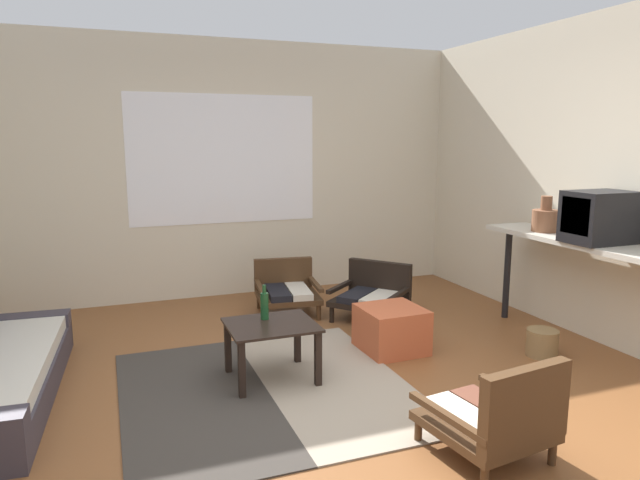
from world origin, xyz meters
TOP-DOWN VIEW (x-y plane):
  - ground_plane at (0.00, 0.00)m, footprint 7.80×7.80m
  - far_wall_with_window at (0.00, 3.06)m, footprint 5.60×0.13m
  - side_wall_right at (2.66, 0.30)m, footprint 0.12×6.60m
  - area_rug at (-0.25, 0.51)m, footprint 1.89×1.99m
  - coffee_table at (-0.16, 0.67)m, footprint 0.61×0.53m
  - armchair_by_window at (0.41, 2.16)m, footprint 0.66×0.66m
  - armchair_striped_foreground at (0.66, -0.74)m, footprint 0.63×0.67m
  - armchair_corner at (1.11, 1.68)m, footprint 0.82×0.83m
  - ottoman_orange at (0.89, 0.87)m, footprint 0.49×0.49m
  - console_shelf at (2.31, 0.38)m, footprint 0.44×1.87m
  - crt_television at (2.31, 0.25)m, footprint 0.49×0.35m
  - clay_vase at (2.31, 0.81)m, footprint 0.22×0.22m
  - glass_bottle at (-0.18, 0.79)m, footprint 0.06×0.06m
  - wicker_basket at (1.94, 0.35)m, footprint 0.24×0.24m

SIDE VIEW (x-z plane):
  - ground_plane at x=0.00m, z-range 0.00..0.00m
  - area_rug at x=-0.25m, z-range 0.00..0.01m
  - wicker_basket at x=1.94m, z-range 0.00..0.21m
  - ottoman_orange at x=0.89m, z-range 0.00..0.36m
  - armchair_by_window at x=0.41m, z-range -0.01..0.49m
  - armchair_striped_foreground at x=0.66m, z-range -0.04..0.54m
  - armchair_corner at x=1.11m, z-range -0.01..0.51m
  - coffee_table at x=-0.16m, z-range 0.13..0.54m
  - glass_bottle at x=-0.18m, z-range 0.39..0.64m
  - console_shelf at x=2.31m, z-range 0.36..1.26m
  - clay_vase at x=2.31m, z-range 0.86..1.16m
  - crt_television at x=2.31m, z-range 0.90..1.29m
  - side_wall_right at x=2.66m, z-range 0.00..2.70m
  - far_wall_with_window at x=0.00m, z-range 0.00..2.70m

